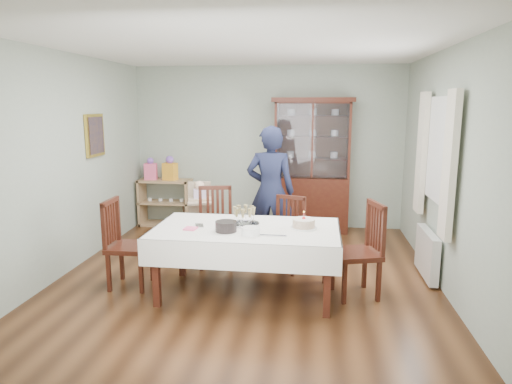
% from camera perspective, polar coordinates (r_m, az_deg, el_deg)
% --- Properties ---
extents(floor, '(5.00, 5.00, 0.00)m').
position_cam_1_polar(floor, '(5.62, -1.20, -10.69)').
color(floor, '#593319').
rests_on(floor, ground).
extents(room_shell, '(5.00, 5.00, 5.00)m').
position_cam_1_polar(room_shell, '(5.77, -0.49, 7.28)').
color(room_shell, '#9EAA99').
rests_on(room_shell, floor).
extents(dining_table, '(2.02, 1.18, 0.76)m').
position_cam_1_polar(dining_table, '(5.06, -1.19, -8.57)').
color(dining_table, '#401E10').
rests_on(dining_table, floor).
extents(china_cabinet, '(1.30, 0.48, 2.18)m').
position_cam_1_polar(china_cabinet, '(7.49, 6.99, 3.58)').
color(china_cabinet, '#401E10').
rests_on(china_cabinet, floor).
extents(sideboard, '(0.90, 0.38, 0.80)m').
position_cam_1_polar(sideboard, '(8.04, -11.25, -1.28)').
color(sideboard, tan).
rests_on(sideboard, floor).
extents(picture_frame, '(0.04, 0.48, 0.58)m').
position_cam_1_polar(picture_frame, '(6.69, -19.51, 6.70)').
color(picture_frame, gold).
rests_on(picture_frame, room_shell).
extents(window, '(0.04, 1.02, 1.22)m').
position_cam_1_polar(window, '(5.69, 22.02, 4.87)').
color(window, white).
rests_on(window, room_shell).
extents(curtain_left, '(0.07, 0.30, 1.55)m').
position_cam_1_polar(curtain_left, '(5.09, 23.04, 3.03)').
color(curtain_left, silver).
rests_on(curtain_left, room_shell).
extents(curtain_right, '(0.07, 0.30, 1.55)m').
position_cam_1_polar(curtain_right, '(6.28, 20.01, 4.59)').
color(curtain_right, silver).
rests_on(curtain_right, room_shell).
extents(radiator, '(0.10, 0.80, 0.55)m').
position_cam_1_polar(radiator, '(5.92, 20.59, -7.21)').
color(radiator, white).
rests_on(radiator, floor).
extents(chair_far_left, '(0.54, 0.54, 1.01)m').
position_cam_1_polar(chair_far_left, '(6.00, -5.04, -6.27)').
color(chair_far_left, '#401E10').
rests_on(chair_far_left, floor).
extents(chair_far_right, '(0.52, 0.52, 0.92)m').
position_cam_1_polar(chair_far_right, '(5.83, 3.72, -7.04)').
color(chair_far_right, '#401E10').
rests_on(chair_far_right, floor).
extents(chair_end_left, '(0.47, 0.47, 1.02)m').
position_cam_1_polar(chair_end_left, '(5.49, -15.59, -8.28)').
color(chair_end_left, '#401E10').
rests_on(chair_end_left, floor).
extents(chair_end_right, '(0.58, 0.58, 1.04)m').
position_cam_1_polar(chair_end_right, '(5.16, 12.51, -9.31)').
color(chair_end_right, '#401E10').
rests_on(chair_end_right, floor).
extents(woman, '(0.66, 0.44, 1.80)m').
position_cam_1_polar(woman, '(6.23, 1.81, 0.06)').
color(woman, black).
rests_on(woman, floor).
extents(high_chair, '(0.55, 0.55, 1.00)m').
position_cam_1_polar(high_chair, '(6.67, -6.96, -3.77)').
color(high_chair, black).
rests_on(high_chair, floor).
extents(champagne_tray, '(0.34, 0.34, 0.20)m').
position_cam_1_polar(champagne_tray, '(5.05, -1.48, -3.40)').
color(champagne_tray, silver).
rests_on(champagne_tray, dining_table).
extents(birthday_cake, '(0.28, 0.28, 0.19)m').
position_cam_1_polar(birthday_cake, '(4.93, 5.98, -3.96)').
color(birthday_cake, white).
rests_on(birthday_cake, dining_table).
extents(plate_stack_dark, '(0.27, 0.27, 0.11)m').
position_cam_1_polar(plate_stack_dark, '(4.79, -3.77, -4.31)').
color(plate_stack_dark, black).
rests_on(plate_stack_dark, dining_table).
extents(plate_stack_white, '(0.25, 0.25, 0.08)m').
position_cam_1_polar(plate_stack_white, '(4.66, -0.65, -4.92)').
color(plate_stack_white, white).
rests_on(plate_stack_white, dining_table).
extents(napkin_stack, '(0.14, 0.14, 0.02)m').
position_cam_1_polar(napkin_stack, '(4.92, -8.20, -4.55)').
color(napkin_stack, '#FB5C8A').
rests_on(napkin_stack, dining_table).
extents(cutlery, '(0.15, 0.18, 0.01)m').
position_cam_1_polar(cutlery, '(5.06, -7.48, -4.14)').
color(cutlery, silver).
rests_on(cutlery, dining_table).
extents(cake_knife, '(0.31, 0.03, 0.01)m').
position_cam_1_polar(cake_knife, '(4.64, 1.97, -5.43)').
color(cake_knife, silver).
rests_on(cake_knife, dining_table).
extents(gift_bag_pink, '(0.22, 0.15, 0.38)m').
position_cam_1_polar(gift_bag_pink, '(8.00, -13.03, 2.72)').
color(gift_bag_pink, '#FB5C8A').
rests_on(gift_bag_pink, sideboard).
extents(gift_bag_orange, '(0.25, 0.21, 0.41)m').
position_cam_1_polar(gift_bag_orange, '(7.89, -10.70, 2.81)').
color(gift_bag_orange, '#F7A427').
rests_on(gift_bag_orange, sideboard).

